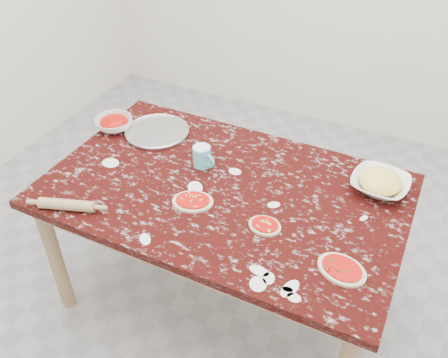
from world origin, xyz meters
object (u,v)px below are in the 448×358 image
worktable (224,202)px  pizza_tray (157,132)px  sauce_bowl (114,124)px  cheese_bowl (380,184)px  rolling_pin (67,205)px  flour_mug (202,156)px

worktable → pizza_tray: 0.58m
pizza_tray → sauce_bowl: 0.23m
pizza_tray → worktable: bearing=-26.0°
pizza_tray → cheese_bowl: 1.14m
pizza_tray → rolling_pin: size_ratio=1.36×
pizza_tray → sauce_bowl: bearing=-164.5°
rolling_pin → sauce_bowl: bearing=108.5°
worktable → rolling_pin: rolling_pin is taller
sauce_bowl → pizza_tray: bearing=15.5°
worktable → rolling_pin: (-0.53, -0.42, 0.11)m
worktable → cheese_bowl: bearing=25.2°
sauce_bowl → rolling_pin: bearing=-71.5°
flour_mug → rolling_pin: size_ratio=0.53×
worktable → sauce_bowl: (-0.74, 0.19, 0.11)m
cheese_bowl → flour_mug: bearing=-166.8°
cheese_bowl → sauce_bowl: bearing=-175.6°
flour_mug → rolling_pin: 0.65m
flour_mug → cheese_bowl: bearing=13.2°
cheese_bowl → worktable: bearing=-154.8°
flour_mug → sauce_bowl: bearing=172.0°
cheese_bowl → rolling_pin: cheese_bowl is taller
worktable → flour_mug: 0.24m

